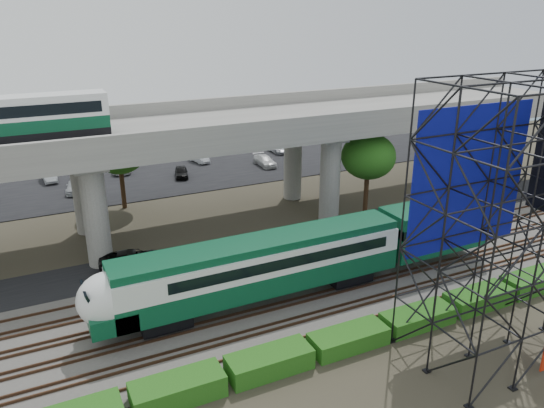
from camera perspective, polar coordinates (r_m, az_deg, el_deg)
ground at (r=34.32m, az=2.71°, el=-11.73°), size 140.00×140.00×0.00m
ballast_bed at (r=35.77m, az=1.16°, el=-10.07°), size 90.00×12.00×0.20m
service_road at (r=42.67m, az=-4.04°, el=-4.90°), size 90.00×5.00×0.08m
parking_lot at (r=63.73m, az=-12.03°, el=3.36°), size 90.00×18.00×0.08m
harbor_water at (r=84.62m, az=-15.80°, el=7.20°), size 140.00×40.00×0.03m
rail_tracks at (r=35.68m, az=1.16°, el=-9.82°), size 90.00×9.52×0.16m
commuter_train at (r=34.71m, az=2.13°, el=-5.87°), size 29.30×3.06×4.30m
overpass at (r=44.58m, az=-8.20°, el=7.20°), size 80.00×12.00×12.40m
scaffold_tower at (r=30.17m, az=24.10°, el=-2.37°), size 9.36×6.36×15.00m
hedge_strip at (r=31.42m, az=8.24°, el=-14.09°), size 34.60×1.80×1.20m
trees at (r=44.49m, az=-12.58°, el=3.36°), size 40.94×16.94×7.69m
suv at (r=40.58m, az=-14.69°, el=-5.83°), size 5.28×3.27×1.36m
parked_cars at (r=62.65m, az=-13.21°, el=3.59°), size 37.17×9.70×1.32m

